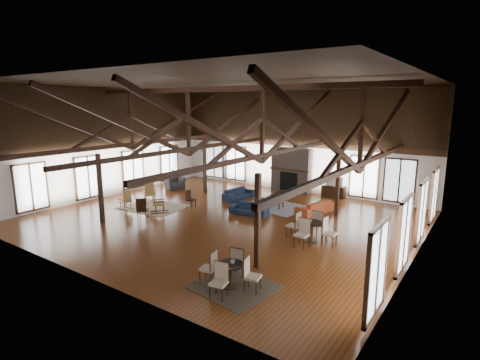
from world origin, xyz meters
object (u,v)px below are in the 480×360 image
Objects in this scene: tv_console at (334,191)px; sofa_navy_left at (238,194)px; coffee_table at (273,199)px; cafe_table_near at (230,271)px; sofa_orange at (315,207)px; armchair at (175,183)px; sofa_navy_front at (249,209)px; cafe_table_far at (311,228)px.

sofa_navy_left is at bearing -141.00° from tv_console.
coffee_table is 0.70× the size of cafe_table_near.
armchair is (-9.22, 0.01, 0.05)m from sofa_orange.
sofa_navy_left is (-2.11, 2.14, 0.02)m from sofa_navy_front.
armchair is 0.53× the size of cafe_table_far.
coffee_table is at bearing -115.21° from tv_console.
armchair is (-4.66, -0.18, 0.07)m from sofa_navy_left.
cafe_table_near reaches higher than tv_console.
sofa_navy_left is 5.35m from tv_console.
tv_console is at bearing 104.30° from cafe_table_far.
sofa_orange is (2.46, 1.95, 0.03)m from sofa_navy_front.
cafe_table_near is 0.94× the size of cafe_table_far.
sofa_navy_front is 0.97× the size of cafe_table_near.
sofa_orange is at bearing -83.42° from tv_console.
sofa_navy_front is 0.91× the size of cafe_table_far.
sofa_navy_left reaches higher than coffee_table.
cafe_table_far is (3.60, -3.38, 0.12)m from coffee_table.
sofa_navy_left is at bearing 123.48° from cafe_table_near.
sofa_navy_left is 0.95× the size of sofa_orange.
sofa_navy_left is 4.66m from armchair.
tv_console is (-1.42, 11.80, -0.16)m from cafe_table_near.
tv_console is at bearing -45.92° from sofa_navy_left.
cafe_table_far is (1.41, -3.59, 0.23)m from sofa_orange.
cafe_table_near reaches higher than coffee_table.
tv_console is (-0.41, 3.56, 0.02)m from sofa_orange.
sofa_navy_left is at bearing -172.23° from coffee_table.
sofa_orange is 8.31m from cafe_table_near.
armchair is at bearing 161.28° from cafe_table_far.
armchair reaches higher than sofa_orange.
sofa_orange is 1.01× the size of cafe_table_far.
cafe_table_far is at bearing -25.89° from coffee_table.
sofa_orange is at bearing 22.88° from coffee_table.
sofa_navy_front is at bearing 118.86° from cafe_table_near.
sofa_orange is 1.54× the size of coffee_table.
sofa_orange is 3.58m from tv_console.
tv_console reaches higher than coffee_table.
cafe_table_far reaches higher than coffee_table.
coffee_table is at bearing 136.77° from cafe_table_far.
tv_console is at bearing -158.61° from sofa_orange.
sofa_navy_front is at bearing 157.03° from cafe_table_far.
tv_console reaches higher than sofa_navy_front.
sofa_navy_front is at bearing -36.77° from sofa_orange.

